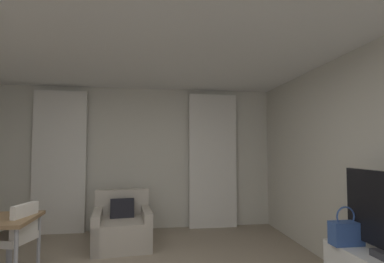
# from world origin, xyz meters

# --- Properties ---
(wall_window) EXTENTS (5.12, 0.06, 2.60)m
(wall_window) POSITION_xyz_m (0.00, 3.03, 1.30)
(wall_window) COLOR beige
(wall_window) RESTS_ON ground
(ceiling) EXTENTS (5.12, 6.12, 0.06)m
(ceiling) POSITION_xyz_m (0.00, 0.00, 2.63)
(ceiling) COLOR white
(ceiling) RESTS_ON wall_left
(curtain_left_panel) EXTENTS (0.90, 0.06, 2.50)m
(curtain_left_panel) POSITION_xyz_m (-1.38, 2.90, 1.25)
(curtain_left_panel) COLOR silver
(curtain_left_panel) RESTS_ON ground
(curtain_right_panel) EXTENTS (0.90, 0.06, 2.50)m
(curtain_right_panel) POSITION_xyz_m (1.38, 2.90, 1.25)
(curtain_right_panel) COLOR silver
(curtain_right_panel) RESTS_ON ground
(armchair) EXTENTS (0.92, 0.91, 0.81)m
(armchair) POSITION_xyz_m (-0.21, 2.09, 0.27)
(armchair) COLOR #B2A899
(armchair) RESTS_ON ground
(desk_chair) EXTENTS (0.50, 0.50, 0.88)m
(desk_chair) POSITION_xyz_m (-1.25, 0.97, 0.39)
(desk_chair) COLOR gray
(desk_chair) RESTS_ON ground
(handbag_primary) EXTENTS (0.30, 0.14, 0.37)m
(handbag_primary) POSITION_xyz_m (2.10, 0.14, 0.67)
(handbag_primary) COLOR #335193
(handbag_primary) RESTS_ON tv_console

